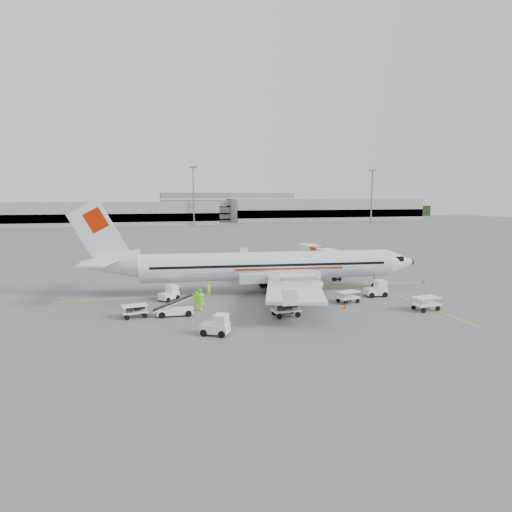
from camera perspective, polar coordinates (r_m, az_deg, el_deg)
The scene contains 26 objects.
ground at distance 49.33m, azimuth 0.57°, elevation -4.68°, with size 360.00×360.00×0.00m, color #56595B.
stripe_lead at distance 49.33m, azimuth 0.57°, elevation -4.68°, with size 44.00×0.20×0.01m, color yellow.
stripe_cross at distance 47.90m, azimuth 19.65°, elevation -5.52°, with size 0.20×20.00×0.01m, color yellow.
terminal_west at distance 178.82m, azimuth -23.25°, elevation 5.19°, with size 110.00×22.00×9.00m, color gray, non-canonical shape.
terminal_east at distance 208.59m, azimuth 9.05°, elevation 6.14°, with size 90.00×26.00×10.00m, color gray, non-canonical shape.
parking_garage at distance 209.94m, azimuth -4.04°, elevation 6.77°, with size 62.00×24.00×14.00m, color slate, non-canonical shape.
treeline at distance 222.04m, azimuth -11.12°, elevation 5.67°, with size 300.00×3.00×6.00m, color black, non-canonical shape.
mast_center at distance 165.47m, azimuth -8.33°, elevation 7.83°, with size 3.20×1.20×22.00m, color slate, non-canonical shape.
mast_east at distance 188.70m, azimuth 15.17°, elevation 7.63°, with size 3.20×1.20×22.00m, color slate, non-canonical shape.
aircraft at distance 48.03m, azimuth 1.76°, elevation 1.23°, with size 37.53×29.41×10.35m, color silver, non-canonical shape.
jet_bridge at distance 60.53m, azimuth 8.49°, elevation -0.59°, with size 2.74×14.63×3.84m, color white, non-canonical shape.
belt_loader at distance 39.67m, azimuth -10.77°, elevation -6.18°, with size 4.32×1.62×2.34m, color white, non-canonical shape.
tug_fore at distance 48.31m, azimuth 15.69°, elevation -4.18°, with size 2.27×1.30×1.75m, color white, non-canonical shape.
tug_mid at distance 33.94m, azimuth -5.48°, elevation -9.06°, with size 2.16×1.24×1.67m, color white, non-canonical shape.
tug_aft at distance 45.68m, azimuth -11.55°, elevation -4.85°, with size 2.02×1.16×1.56m, color white, non-canonical shape.
cart_loaded_a at distance 38.96m, azimuth 4.02°, elevation -7.09°, with size 2.55×1.51×1.33m, color white, non-canonical shape.
cart_loaded_b at distance 40.04m, azimuth -15.85°, elevation -7.09°, with size 2.20×1.30×1.15m, color white, non-canonical shape.
cart_empty_a at distance 44.83m, azimuth 12.18°, elevation -5.36°, with size 2.26×1.34×1.18m, color white, non-canonical shape.
cart_empty_b at distance 44.00m, azimuth 21.72°, elevation -5.91°, with size 2.50×1.48×1.30m, color white, non-canonical shape.
cone_nose at distance 58.08m, azimuth 21.53°, elevation -3.00°, with size 0.41×0.41×0.67m, color #F75509.
cone_port at distance 61.08m, azimuth 3.35°, elevation -2.02°, with size 0.32×0.32×0.53m, color #F75509.
cone_stbd at distance 42.48m, azimuth 11.83°, elevation -6.48°, with size 0.38×0.38×0.62m, color #F75509.
crew_a at distance 46.53m, azimuth -6.29°, elevation -4.41°, with size 0.63×0.41×1.72m, color #7FE019.
crew_b at distance 42.74m, azimuth -7.36°, elevation -5.52°, with size 0.84×0.66×1.73m, color #7FE019.
crew_c at distance 41.02m, azimuth -7.31°, elevation -6.11°, with size 1.09×0.63×1.69m, color #7FE019.
crew_d at distance 41.28m, azimuth -7.84°, elevation -5.91°, with size 1.09×0.45×1.86m, color #7FE019.
Camera 1 is at (-12.35, -46.56, 10.65)m, focal length 30.00 mm.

